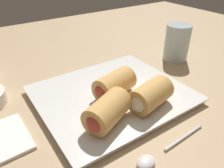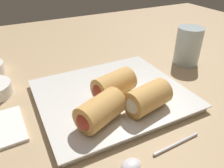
% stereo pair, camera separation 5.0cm
% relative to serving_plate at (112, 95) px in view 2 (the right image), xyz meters
% --- Properties ---
extents(table_surface, '(1.80, 1.40, 0.02)m').
position_rel_serving_plate_xyz_m(table_surface, '(-0.03, -0.01, -0.02)').
color(table_surface, tan).
rests_on(table_surface, ground).
extents(serving_plate, '(0.31, 0.27, 0.01)m').
position_rel_serving_plate_xyz_m(serving_plate, '(0.00, 0.00, 0.00)').
color(serving_plate, silver).
rests_on(serving_plate, table_surface).
extents(roll_front_left, '(0.10, 0.07, 0.05)m').
position_rel_serving_plate_xyz_m(roll_front_left, '(-0.01, -0.01, 0.03)').
color(roll_front_left, '#DBA356').
rests_on(roll_front_left, serving_plate).
extents(roll_front_right, '(0.10, 0.08, 0.05)m').
position_rel_serving_plate_xyz_m(roll_front_right, '(-0.07, -0.08, 0.03)').
color(roll_front_right, '#DBA356').
rests_on(roll_front_right, serving_plate).
extents(roll_back_left, '(0.10, 0.07, 0.05)m').
position_rel_serving_plate_xyz_m(roll_back_left, '(0.03, -0.08, 0.03)').
color(roll_back_left, '#DBA356').
rests_on(roll_back_left, serving_plate).
extents(spoon, '(0.15, 0.03, 0.01)m').
position_rel_serving_plate_xyz_m(spoon, '(-0.04, -0.17, -0.00)').
color(spoon, silver).
rests_on(spoon, table_surface).
extents(drinking_glass, '(0.07, 0.07, 0.10)m').
position_rel_serving_plate_xyz_m(drinking_glass, '(0.27, 0.06, 0.04)').
color(drinking_glass, silver).
rests_on(drinking_glass, table_surface).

